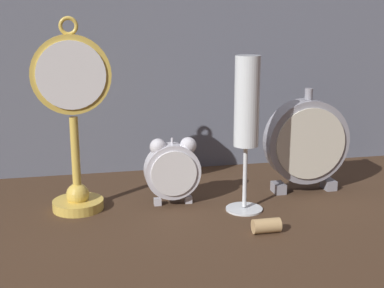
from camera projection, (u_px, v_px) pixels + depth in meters
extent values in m
plane|color=#422D1E|center=(203.00, 227.00, 0.82)|extent=(4.00, 4.00, 0.00)
cube|color=slate|center=(166.00, 18.00, 1.05)|extent=(1.42, 0.01, 0.62)
cylinder|color=gold|center=(78.00, 204.00, 0.90)|extent=(0.08, 0.08, 0.02)
sphere|color=gold|center=(78.00, 194.00, 0.89)|extent=(0.04, 0.04, 0.04)
cylinder|color=gold|center=(76.00, 159.00, 0.88)|extent=(0.01, 0.01, 0.14)
cylinder|color=gold|center=(71.00, 75.00, 0.84)|extent=(0.13, 0.02, 0.13)
cylinder|color=silver|center=(71.00, 75.00, 0.83)|extent=(0.11, 0.00, 0.11)
torus|color=gold|center=(68.00, 26.00, 0.82)|extent=(0.03, 0.01, 0.03)
cube|color=silver|center=(158.00, 202.00, 0.91)|extent=(0.01, 0.01, 0.01)
cube|color=silver|center=(187.00, 200.00, 0.92)|extent=(0.01, 0.01, 0.01)
cylinder|color=silver|center=(172.00, 171.00, 0.91)|extent=(0.09, 0.03, 0.09)
cylinder|color=silver|center=(174.00, 174.00, 0.89)|extent=(0.08, 0.00, 0.08)
sphere|color=silver|center=(158.00, 147.00, 0.89)|extent=(0.03, 0.03, 0.03)
sphere|color=silver|center=(186.00, 145.00, 0.90)|extent=(0.03, 0.03, 0.03)
cylinder|color=silver|center=(172.00, 143.00, 0.89)|extent=(0.00, 0.00, 0.02)
cube|color=gray|center=(278.00, 188.00, 0.98)|extent=(0.02, 0.03, 0.02)
cube|color=gray|center=(329.00, 184.00, 1.00)|extent=(0.02, 0.03, 0.02)
cylinder|color=gray|center=(306.00, 141.00, 0.97)|extent=(0.15, 0.04, 0.15)
cylinder|color=beige|center=(311.00, 144.00, 0.95)|extent=(0.13, 0.00, 0.13)
cylinder|color=gray|center=(309.00, 94.00, 0.94)|extent=(0.01, 0.01, 0.02)
cylinder|color=silver|center=(244.00, 208.00, 0.89)|extent=(0.06, 0.06, 0.01)
cylinder|color=silver|center=(245.00, 177.00, 0.88)|extent=(0.01, 0.01, 0.10)
cylinder|color=white|center=(247.00, 101.00, 0.85)|extent=(0.04, 0.04, 0.15)
cylinder|color=#DBC675|center=(246.00, 117.00, 0.86)|extent=(0.04, 0.04, 0.09)
cylinder|color=tan|center=(266.00, 226.00, 0.80)|extent=(0.04, 0.02, 0.02)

